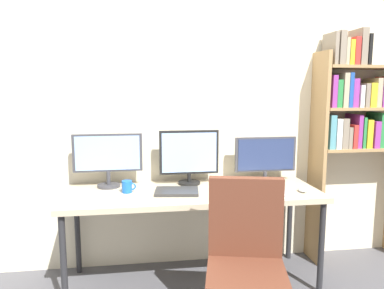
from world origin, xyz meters
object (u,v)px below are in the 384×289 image
object	(u,v)px
computer_mouse	(302,190)
desk	(193,198)
keyboard_left	(116,202)
laptop_closed	(177,191)
monitor_left	(108,157)
coffee_mug	(127,187)
monitor_right	(265,157)
bookshelf	(357,116)
office_chair	(245,282)
keyboard_right	(274,195)
monitor_center	(189,155)

from	to	relation	value
computer_mouse	desk	bearing A→B (deg)	169.50
computer_mouse	keyboard_left	bearing A→B (deg)	-176.67
laptop_closed	desk	bearing A→B (deg)	26.52
monitor_left	coffee_mug	size ratio (longest dim) A/B	5.07
monitor_right	bookshelf	bearing A→B (deg)	1.26
laptop_closed	monitor_right	bearing A→B (deg)	26.16
office_chair	monitor_left	bearing A→B (deg)	130.32
monitor_right	keyboard_left	size ratio (longest dim) A/B	1.61
desk	office_chair	xyz separation A→B (m)	(0.19, -0.77, -0.28)
bookshelf	monitor_right	xyz separation A→B (m)	(-0.81, -0.02, -0.33)
keyboard_right	coffee_mug	distance (m)	1.08
monitor_right	coffee_mug	size ratio (longest dim) A/B	4.89
monitor_center	keyboard_left	size ratio (longest dim) A/B	1.49
office_chair	monitor_left	distance (m)	1.42
keyboard_right	coffee_mug	size ratio (longest dim) A/B	3.20
coffee_mug	monitor_right	bearing A→B (deg)	9.28
computer_mouse	coffee_mug	world-z (taller)	coffee_mug
coffee_mug	laptop_closed	bearing A→B (deg)	-10.79
monitor_left	laptop_closed	xyz separation A→B (m)	(0.52, -0.26, -0.23)
office_chair	coffee_mug	world-z (taller)	office_chair
desk	bookshelf	world-z (taller)	bookshelf
desk	keyboard_right	distance (m)	0.61
keyboard_left	computer_mouse	size ratio (longest dim) A/B	3.35
coffee_mug	monitor_center	bearing A→B (deg)	20.64
desk	monitor_center	size ratio (longest dim) A/B	4.01
office_chair	monitor_center	bearing A→B (deg)	101.03
monitor_center	coffee_mug	xyz separation A→B (m)	(-0.49, -0.19, -0.19)
office_chair	keyboard_left	bearing A→B (deg)	144.18
desk	keyboard_left	distance (m)	0.61
monitor_center	laptop_closed	size ratio (longest dim) A/B	1.50
bookshelf	monitor_right	size ratio (longest dim) A/B	3.86
bookshelf	desk	bearing A→B (deg)	-171.03
desk	monitor_right	bearing A→B (deg)	18.25
desk	laptop_closed	world-z (taller)	laptop_closed
keyboard_right	bookshelf	bearing A→B (deg)	27.13
office_chair	monitor_left	size ratio (longest dim) A/B	1.84
coffee_mug	computer_mouse	bearing A→B (deg)	-7.71
desk	keyboard_left	world-z (taller)	keyboard_left
monitor_right	monitor_left	bearing A→B (deg)	180.00
keyboard_right	monitor_right	bearing A→B (deg)	79.26
keyboard_left	laptop_closed	world-z (taller)	laptop_closed
bookshelf	keyboard_left	bearing A→B (deg)	-167.15
desk	coffee_mug	distance (m)	0.50
bookshelf	keyboard_left	size ratio (longest dim) A/B	6.21
desk	computer_mouse	distance (m)	0.83
monitor_left	keyboard_right	bearing A→B (deg)	-20.17
desk	keyboard_left	xyz separation A→B (m)	(-0.56, -0.23, 0.06)
keyboard_left	laptop_closed	size ratio (longest dim) A/B	1.01
bookshelf	laptop_closed	xyz separation A→B (m)	(-1.59, -0.27, -0.52)
monitor_left	laptop_closed	bearing A→B (deg)	-26.36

